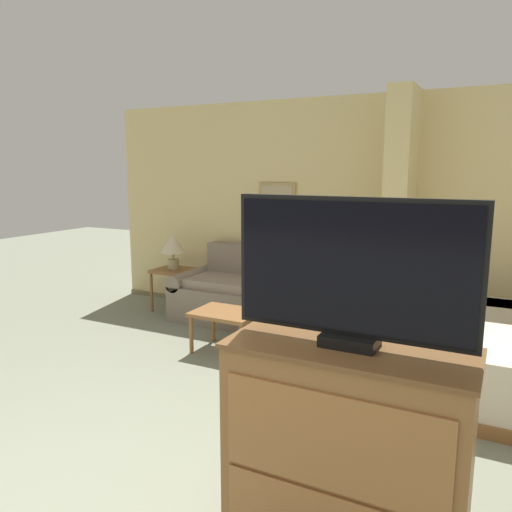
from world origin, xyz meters
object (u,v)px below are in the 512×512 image
bed (506,355)px  tv (352,272)px  coffee_table (226,317)px  tv_dresser (345,459)px  table_lamp (173,245)px  couch (262,297)px

bed → tv: bearing=-104.3°
coffee_table → tv: size_ratio=0.62×
tv_dresser → bed: size_ratio=0.53×
tv → coffee_table: bearing=131.4°
tv → table_lamp: bearing=136.1°
tv → bed: bearing=75.7°
coffee_table → tv_dresser: tv_dresser is taller
couch → bed: bearing=-13.3°
table_lamp → bed: table_lamp is taller
coffee_table → tv: (1.86, -2.11, 1.02)m
couch → table_lamp: 1.38m
couch → tv: tv is taller
tv → tv_dresser: bearing=-90.0°
table_lamp → tv_dresser: 4.48m
couch → coffee_table: bearing=-85.0°
couch → bed: (2.58, -0.61, -0.05)m
coffee_table → bed: bed is taller
table_lamp → tv_dresser: (3.22, -3.10, -0.31)m
coffee_table → tv: tv is taller
couch → table_lamp: table_lamp is taller
tv_dresser → couch: bearing=122.2°
coffee_table → tv: bearing=-48.6°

